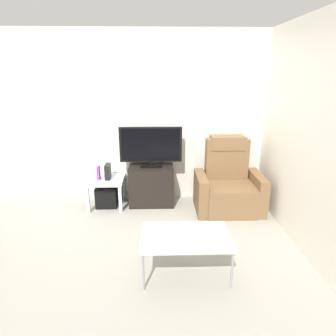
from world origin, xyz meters
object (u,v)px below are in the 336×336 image
tv_stand (151,185)px  game_console (108,171)px  book_upright (99,173)px  television (151,146)px  side_table (106,183)px  cell_phone (187,234)px  coffee_table (186,238)px  recliner_armchair (228,185)px  subwoofer_box (107,196)px

tv_stand → game_console: game_console is taller
book_upright → game_console: (0.14, 0.03, 0.01)m
television → side_table: (-0.69, -0.08, -0.56)m
side_table → cell_phone: bearing=-55.8°
tv_stand → cell_phone: tv_stand is taller
game_console → cell_phone: bearing=-56.8°
television → coffee_table: (0.39, -1.71, -0.54)m
book_upright → coffee_table: 2.01m
game_console → tv_stand: bearing=4.2°
coffee_table → book_upright: bearing=126.3°
recliner_armchair → game_console: recliner_armchair is taller
recliner_armchair → cell_phone: bearing=-112.3°
recliner_armchair → book_upright: 1.96m
subwoofer_box → tv_stand: bearing=4.8°
tv_stand → recliner_armchair: bearing=-9.8°
tv_stand → book_upright: (-0.79, -0.08, 0.24)m
television → recliner_armchair: (1.16, -0.22, -0.56)m
television → side_table: size_ratio=1.74×
subwoofer_box → book_upright: book_upright is taller
side_table → book_upright: (-0.10, -0.02, 0.17)m
game_console → cell_phone: 1.95m
tv_stand → coffee_table: tv_stand is taller
recliner_armchair → cell_phone: size_ratio=7.20×
side_table → tv_stand: bearing=4.8°
tv_stand → coffee_table: (0.39, -1.69, 0.08)m
subwoofer_box → cell_phone: 1.97m
coffee_table → cell_phone: (0.02, 0.02, 0.03)m
cell_phone → television: bearing=127.6°
side_table → game_console: size_ratio=2.39×
tv_stand → book_upright: size_ratio=3.34×
recliner_armchair → cell_phone: 1.65m
tv_stand → book_upright: 0.83m
television → book_upright: size_ratio=4.58×
book_upright → cell_phone: size_ratio=1.37×
tv_stand → side_table: tv_stand is taller
book_upright → subwoofer_box: bearing=11.3°
book_upright → game_console: bearing=12.5°
cell_phone → side_table: bearing=148.3°
recliner_armchair → side_table: recliner_armchair is taller
television → cell_phone: bearing=-76.5°
television → recliner_armchair: bearing=-10.7°
coffee_table → game_console: bearing=122.5°
tv_stand → recliner_armchair: recliner_armchair is taller
coffee_table → subwoofer_box: bearing=123.6°
television → side_table: television is taller
tv_stand → cell_phone: (0.41, -1.67, 0.12)m
recliner_armchair → game_console: bearing=179.9°
book_upright → television: bearing=7.0°
coffee_table → cell_phone: 0.04m
tv_stand → subwoofer_box: bearing=-175.2°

